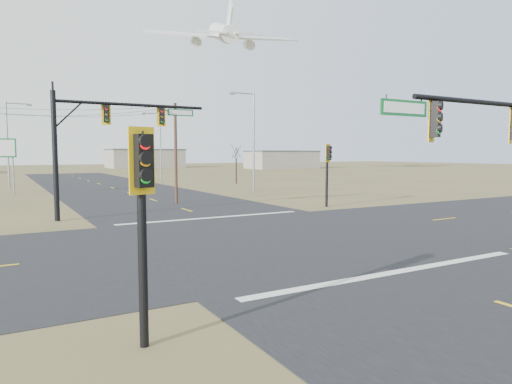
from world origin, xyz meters
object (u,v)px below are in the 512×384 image
at_px(mast_arm_far, 104,129).
at_px(streetlight_c, 10,140).
at_px(bare_tree_c, 236,151).
at_px(pedestal_signal_sw, 143,188).
at_px(highway_sign, 0,155).
at_px(streetlight_a, 252,136).
at_px(utility_pole_near, 176,151).
at_px(streetlight_b, 159,142).
at_px(pedestal_signal_ne, 328,161).

bearing_deg(mast_arm_far, streetlight_c, 114.61).
bearing_deg(mast_arm_far, bare_tree_c, 64.22).
distance_m(pedestal_signal_sw, streetlight_c, 48.77).
relative_size(mast_arm_far, highway_sign, 1.74).
bearing_deg(pedestal_signal_sw, highway_sign, 82.15).
xyz_separation_m(streetlight_a, streetlight_c, (-21.95, 15.85, -0.35)).
xyz_separation_m(highway_sign, bare_tree_c, (27.36, 4.19, 0.42)).
bearing_deg(highway_sign, utility_pole_near, -42.92).
xyz_separation_m(utility_pole_near, streetlight_a, (10.88, 7.16, 1.62)).
height_order(pedestal_signal_sw, streetlight_c, streetlight_c).
distance_m(utility_pole_near, highway_sign, 19.34).
height_order(streetlight_a, streetlight_c, streetlight_a).
relative_size(pedestal_signal_sw, streetlight_c, 0.47).
bearing_deg(highway_sign, streetlight_b, 45.80).
relative_size(pedestal_signal_sw, utility_pole_near, 0.57).
height_order(pedestal_signal_ne, utility_pole_near, utility_pole_near).
relative_size(pedestal_signal_sw, highway_sign, 0.84).
xyz_separation_m(mast_arm_far, pedestal_signal_sw, (-3.32, -20.23, -2.20)).
bearing_deg(pedestal_signal_ne, streetlight_a, 66.49).
bearing_deg(pedestal_signal_sw, streetlight_b, 61.01).
distance_m(pedestal_signal_ne, highway_sign, 31.18).
xyz_separation_m(utility_pole_near, bare_tree_c, (15.22, 19.24, 0.12)).
height_order(pedestal_signal_ne, streetlight_b, streetlight_b).
bearing_deg(bare_tree_c, pedestal_signal_sw, -119.16).
xyz_separation_m(pedestal_signal_ne, utility_pole_near, (-9.11, 7.76, 0.78)).
relative_size(pedestal_signal_ne, streetlight_c, 0.49).
bearing_deg(utility_pole_near, mast_arm_far, -140.09).
bearing_deg(utility_pole_near, streetlight_b, 74.70).
bearing_deg(highway_sign, bare_tree_c, 16.90).
xyz_separation_m(mast_arm_far, streetlight_c, (-4.53, 28.47, -0.04)).
height_order(pedestal_signal_ne, streetlight_a, streetlight_a).
relative_size(pedestal_signal_sw, streetlight_b, 0.45).
relative_size(utility_pole_near, streetlight_b, 0.79).
distance_m(mast_arm_far, pedestal_signal_sw, 20.62).
bearing_deg(pedestal_signal_ne, highway_sign, 116.25).
bearing_deg(pedestal_signal_sw, mast_arm_far, 69.63).
distance_m(pedestal_signal_ne, streetlight_c, 36.84).
height_order(streetlight_a, streetlight_b, streetlight_a).
relative_size(utility_pole_near, streetlight_a, 0.77).
bearing_deg(pedestal_signal_sw, streetlight_a, 46.68).
distance_m(streetlight_b, streetlight_c, 21.07).
xyz_separation_m(utility_pole_near, streetlight_b, (8.46, 30.93, 1.44)).
bearing_deg(pedestal_signal_ne, utility_pole_near, 122.86).
relative_size(pedestal_signal_ne, pedestal_signal_sw, 1.04).
bearing_deg(bare_tree_c, highway_sign, -171.29).
xyz_separation_m(mast_arm_far, pedestal_signal_ne, (15.65, -2.29, -2.10)).
xyz_separation_m(highway_sign, streetlight_a, (23.03, -7.89, 1.92)).
height_order(mast_arm_far, streetlight_c, streetlight_c).
distance_m(mast_arm_far, bare_tree_c, 32.95).
xyz_separation_m(mast_arm_far, bare_tree_c, (21.76, 24.71, -1.19)).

